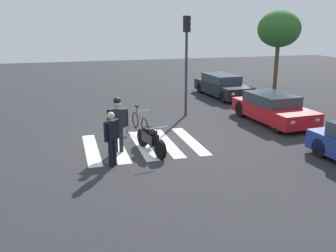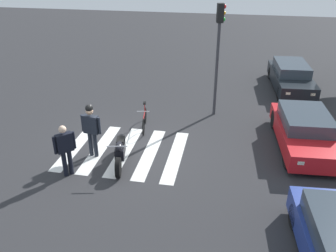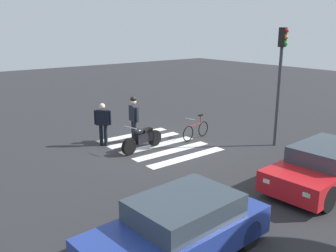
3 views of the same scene
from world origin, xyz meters
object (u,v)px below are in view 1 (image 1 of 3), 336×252
at_px(police_motorcycle, 151,139).
at_px(leaning_bicycle, 140,122).
at_px(car_red_convertible, 273,108).
at_px(traffic_light_pole, 187,51).
at_px(officer_on_foot, 118,120).
at_px(officer_by_motorcycle, 112,136).
at_px(car_black_suv, 222,86).

distance_m(police_motorcycle, leaning_bicycle, 2.59).
bearing_deg(leaning_bicycle, police_motorcycle, -3.32).
relative_size(car_red_convertible, traffic_light_pole, 0.94).
height_order(officer_on_foot, officer_by_motorcycle, officer_on_foot).
bearing_deg(car_black_suv, officer_by_motorcycle, -39.98).
bearing_deg(officer_by_motorcycle, car_black_suv, 140.02).
distance_m(leaning_bicycle, traffic_light_pole, 4.14).
bearing_deg(officer_by_motorcycle, police_motorcycle, 122.31).
bearing_deg(police_motorcycle, leaning_bicycle, 176.68).
height_order(police_motorcycle, car_red_convertible, car_red_convertible).
bearing_deg(traffic_light_pole, officer_on_foot, -42.43).
bearing_deg(officer_on_foot, traffic_light_pole, 137.57).
height_order(police_motorcycle, traffic_light_pole, traffic_light_pole).
bearing_deg(police_motorcycle, officer_on_foot, -106.26).
relative_size(police_motorcycle, officer_by_motorcycle, 1.19).
bearing_deg(leaning_bicycle, car_red_convertible, 87.24).
bearing_deg(leaning_bicycle, car_black_suv, 132.82).
bearing_deg(car_red_convertible, leaning_bicycle, -92.76).
bearing_deg(officer_on_foot, police_motorcycle, 73.74).
distance_m(police_motorcycle, officer_on_foot, 1.27).
bearing_deg(police_motorcycle, officer_by_motorcycle, -57.69).
xyz_separation_m(police_motorcycle, car_black_suv, (-8.24, 6.25, 0.16)).
xyz_separation_m(police_motorcycle, leaning_bicycle, (-2.59, 0.15, -0.09)).
relative_size(leaning_bicycle, car_red_convertible, 0.39).
bearing_deg(traffic_light_pole, car_red_convertible, 56.88).
bearing_deg(car_red_convertible, car_black_suv, 177.72).
bearing_deg(traffic_light_pole, police_motorcycle, -31.62).
relative_size(car_black_suv, traffic_light_pole, 1.01).
bearing_deg(traffic_light_pole, leaning_bicycle, -54.35).
distance_m(officer_on_foot, traffic_light_pole, 5.92).
height_order(leaning_bicycle, officer_by_motorcycle, officer_by_motorcycle).
bearing_deg(police_motorcycle, car_black_suv, 142.83).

